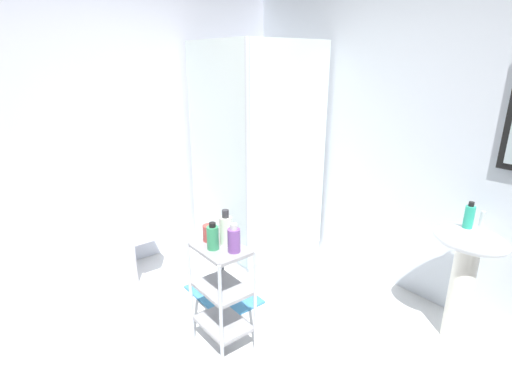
{
  "coord_description": "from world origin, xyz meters",
  "views": [
    {
      "loc": [
        1.52,
        -0.96,
        1.84
      ],
      "look_at": [
        -0.41,
        0.59,
        0.99
      ],
      "focal_mm": 27.14,
      "sensor_mm": 36.0,
      "label": 1
    }
  ],
  "objects_px": {
    "conditioner_bottle_purple": "(234,240)",
    "lotion_bottle_white": "(226,230)",
    "body_wash_bottle_green": "(213,237)",
    "hand_soap_bottle": "(469,216)",
    "toilet": "(119,251)",
    "pedestal_sink": "(466,263)",
    "storage_cart": "(222,290)",
    "bath_mat": "(223,294)",
    "shower_stall": "(255,210)",
    "rinse_cup": "(209,233)"
  },
  "relations": [
    {
      "from": "conditioner_bottle_purple",
      "to": "lotion_bottle_white",
      "type": "distance_m",
      "value": 0.12
    },
    {
      "from": "conditioner_bottle_purple",
      "to": "body_wash_bottle_green",
      "type": "bearing_deg",
      "value": -144.29
    },
    {
      "from": "hand_soap_bottle",
      "to": "toilet",
      "type": "bearing_deg",
      "value": -142.72
    },
    {
      "from": "hand_soap_bottle",
      "to": "conditioner_bottle_purple",
      "type": "relative_size",
      "value": 0.98
    },
    {
      "from": "pedestal_sink",
      "to": "storage_cart",
      "type": "relative_size",
      "value": 1.09
    },
    {
      "from": "hand_soap_bottle",
      "to": "bath_mat",
      "type": "height_order",
      "value": "hand_soap_bottle"
    },
    {
      "from": "shower_stall",
      "to": "conditioner_bottle_purple",
      "type": "relative_size",
      "value": 11.03
    },
    {
      "from": "shower_stall",
      "to": "rinse_cup",
      "type": "bearing_deg",
      "value": -51.83
    },
    {
      "from": "toilet",
      "to": "body_wash_bottle_green",
      "type": "distance_m",
      "value": 1.29
    },
    {
      "from": "toilet",
      "to": "lotion_bottle_white",
      "type": "bearing_deg",
      "value": 14.62
    },
    {
      "from": "body_wash_bottle_green",
      "to": "toilet",
      "type": "bearing_deg",
      "value": -170.06
    },
    {
      "from": "shower_stall",
      "to": "body_wash_bottle_green",
      "type": "distance_m",
      "value": 1.42
    },
    {
      "from": "pedestal_sink",
      "to": "lotion_bottle_white",
      "type": "xyz_separation_m",
      "value": [
        -0.94,
        -1.25,
        0.26
      ]
    },
    {
      "from": "rinse_cup",
      "to": "bath_mat",
      "type": "height_order",
      "value": "rinse_cup"
    },
    {
      "from": "hand_soap_bottle",
      "to": "lotion_bottle_white",
      "type": "relative_size",
      "value": 0.77
    },
    {
      "from": "lotion_bottle_white",
      "to": "bath_mat",
      "type": "relative_size",
      "value": 0.38
    },
    {
      "from": "rinse_cup",
      "to": "bath_mat",
      "type": "distance_m",
      "value": 0.93
    },
    {
      "from": "pedestal_sink",
      "to": "body_wash_bottle_green",
      "type": "distance_m",
      "value": 1.66
    },
    {
      "from": "shower_stall",
      "to": "hand_soap_bottle",
      "type": "xyz_separation_m",
      "value": [
        1.79,
        0.33,
        0.43
      ]
    },
    {
      "from": "shower_stall",
      "to": "hand_soap_bottle",
      "type": "relative_size",
      "value": 11.31
    },
    {
      "from": "conditioner_bottle_purple",
      "to": "lotion_bottle_white",
      "type": "relative_size",
      "value": 0.79
    },
    {
      "from": "shower_stall",
      "to": "storage_cart",
      "type": "height_order",
      "value": "shower_stall"
    },
    {
      "from": "shower_stall",
      "to": "bath_mat",
      "type": "bearing_deg",
      "value": -57.94
    },
    {
      "from": "shower_stall",
      "to": "lotion_bottle_white",
      "type": "height_order",
      "value": "shower_stall"
    },
    {
      "from": "pedestal_sink",
      "to": "storage_cart",
      "type": "xyz_separation_m",
      "value": [
        -0.92,
        -1.31,
        -0.14
      ]
    },
    {
      "from": "storage_cart",
      "to": "hand_soap_bottle",
      "type": "height_order",
      "value": "hand_soap_bottle"
    },
    {
      "from": "lotion_bottle_white",
      "to": "rinse_cup",
      "type": "xyz_separation_m",
      "value": [
        -0.11,
        -0.06,
        -0.05
      ]
    },
    {
      "from": "lotion_bottle_white",
      "to": "rinse_cup",
      "type": "relative_size",
      "value": 2.17
    },
    {
      "from": "lotion_bottle_white",
      "to": "body_wash_bottle_green",
      "type": "xyz_separation_m",
      "value": [
        0.0,
        -0.1,
        -0.02
      ]
    },
    {
      "from": "toilet",
      "to": "bath_mat",
      "type": "height_order",
      "value": "toilet"
    },
    {
      "from": "storage_cart",
      "to": "bath_mat",
      "type": "relative_size",
      "value": 1.23
    },
    {
      "from": "storage_cart",
      "to": "lotion_bottle_white",
      "type": "distance_m",
      "value": 0.41
    },
    {
      "from": "storage_cart",
      "to": "bath_mat",
      "type": "xyz_separation_m",
      "value": [
        -0.49,
        0.33,
        -0.43
      ]
    },
    {
      "from": "shower_stall",
      "to": "lotion_bottle_white",
      "type": "relative_size",
      "value": 8.75
    },
    {
      "from": "storage_cart",
      "to": "lotion_bottle_white",
      "type": "xyz_separation_m",
      "value": [
        -0.02,
        0.05,
        0.4
      ]
    },
    {
      "from": "storage_cart",
      "to": "body_wash_bottle_green",
      "type": "distance_m",
      "value": 0.38
    },
    {
      "from": "rinse_cup",
      "to": "toilet",
      "type": "bearing_deg",
      "value": -166.78
    },
    {
      "from": "storage_cart",
      "to": "rinse_cup",
      "type": "xyz_separation_m",
      "value": [
        -0.13,
        -0.0,
        0.36
      ]
    },
    {
      "from": "body_wash_bottle_green",
      "to": "shower_stall",
      "type": "bearing_deg",
      "value": 130.7
    },
    {
      "from": "toilet",
      "to": "lotion_bottle_white",
      "type": "xyz_separation_m",
      "value": [
        1.17,
        0.31,
        0.52
      ]
    },
    {
      "from": "pedestal_sink",
      "to": "conditioner_bottle_purple",
      "type": "distance_m",
      "value": 1.53
    },
    {
      "from": "shower_stall",
      "to": "conditioner_bottle_purple",
      "type": "distance_m",
      "value": 1.44
    },
    {
      "from": "pedestal_sink",
      "to": "body_wash_bottle_green",
      "type": "xyz_separation_m",
      "value": [
        -0.94,
        -1.35,
        0.24
      ]
    },
    {
      "from": "lotion_bottle_white",
      "to": "body_wash_bottle_green",
      "type": "relative_size",
      "value": 1.32
    },
    {
      "from": "toilet",
      "to": "rinse_cup",
      "type": "distance_m",
      "value": 1.19
    },
    {
      "from": "body_wash_bottle_green",
      "to": "bath_mat",
      "type": "distance_m",
      "value": 1.01
    },
    {
      "from": "conditioner_bottle_purple",
      "to": "body_wash_bottle_green",
      "type": "height_order",
      "value": "conditioner_bottle_purple"
    },
    {
      "from": "hand_soap_bottle",
      "to": "bath_mat",
      "type": "distance_m",
      "value": 1.91
    },
    {
      "from": "shower_stall",
      "to": "bath_mat",
      "type": "relative_size",
      "value": 3.33
    },
    {
      "from": "toilet",
      "to": "hand_soap_bottle",
      "type": "xyz_separation_m",
      "value": [
        2.07,
        1.57,
        0.57
      ]
    }
  ]
}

